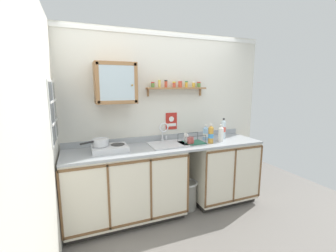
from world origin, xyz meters
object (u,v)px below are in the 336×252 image
sink (167,146)px  saucepan (100,142)px  bottle_juice_amber_2 (211,135)px  warning_sign (171,121)px  bottle_water_blue_1 (206,133)px  wall_cabinet (115,83)px  hot_plate_stove (110,148)px  trash_bin (187,195)px  dish_rack (191,142)px  bottle_water_clear_3 (223,129)px  bottle_opaque_white_0 (221,134)px  mug (190,141)px

sink → saucepan: (-0.88, -0.01, 0.14)m
bottle_juice_amber_2 → warning_sign: bearing=134.7°
bottle_water_blue_1 → sink: bearing=-176.7°
wall_cabinet → bottle_water_blue_1: bearing=-4.1°
saucepan → warning_sign: bearing=14.6°
hot_plate_stove → saucepan: (-0.11, 0.02, 0.08)m
hot_plate_stove → wall_cabinet: (0.13, 0.15, 0.79)m
trash_bin → wall_cabinet: bearing=167.5°
wall_cabinet → warning_sign: bearing=9.8°
wall_cabinet → dish_rack: bearing=-10.6°
bottle_water_clear_3 → bottle_water_blue_1: bearing=170.8°
trash_bin → warning_sign: bearing=107.6°
bottle_opaque_white_0 → mug: size_ratio=1.87×
bottle_opaque_white_0 → dish_rack: size_ratio=0.70×
sink → saucepan: 0.89m
bottle_opaque_white_0 → bottle_water_clear_3: size_ratio=0.78×
wall_cabinet → trash_bin: 1.85m
saucepan → dish_rack: (1.22, -0.05, -0.10)m
saucepan → trash_bin: bearing=-3.6°
saucepan → mug: bearing=-5.3°
hot_plate_stove → bottle_opaque_white_0: size_ratio=1.76×
bottle_water_clear_3 → trash_bin: 1.10m
hot_plate_stove → bottle_water_clear_3: 1.68m
bottle_juice_amber_2 → warning_sign: 0.62m
saucepan → trash_bin: 1.46m
sink → trash_bin: bearing=-15.9°
wall_cabinet → warning_sign: 1.00m
hot_plate_stove → trash_bin: size_ratio=1.06×
sink → bottle_juice_amber_2: size_ratio=1.83×
mug → warning_sign: (-0.13, 0.38, 0.22)m
bottle_water_blue_1 → trash_bin: size_ratio=0.56×
saucepan → warning_sign: size_ratio=1.36×
hot_plate_stove → bottle_juice_amber_2: 1.38m
dish_rack → trash_bin: (-0.05, -0.02, -0.78)m
hot_plate_stove → dish_rack: bearing=-1.5°
bottle_water_blue_1 → wall_cabinet: wall_cabinet is taller
bottle_opaque_white_0 → wall_cabinet: (-1.44, 0.24, 0.72)m
sink → wall_cabinet: (-0.65, 0.13, 0.84)m
saucepan → bottle_water_blue_1: 1.51m
bottle_juice_amber_2 → warning_sign: size_ratio=1.10×
hot_plate_stove → mug: (1.07, -0.09, 0.02)m
hot_plate_stove → saucepan: size_ratio=1.27×
saucepan → warning_sign: 1.10m
saucepan → mug: (1.18, -0.11, -0.06)m
mug → bottle_water_blue_1: bearing=24.7°
sink → bottle_water_blue_1: sink is taller
sink → bottle_juice_amber_2: 0.63m
saucepan → warning_sign: warning_sign is taller
bottle_water_blue_1 → dish_rack: 0.32m
bottle_water_clear_3 → dish_rack: (-0.57, -0.05, -0.13)m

